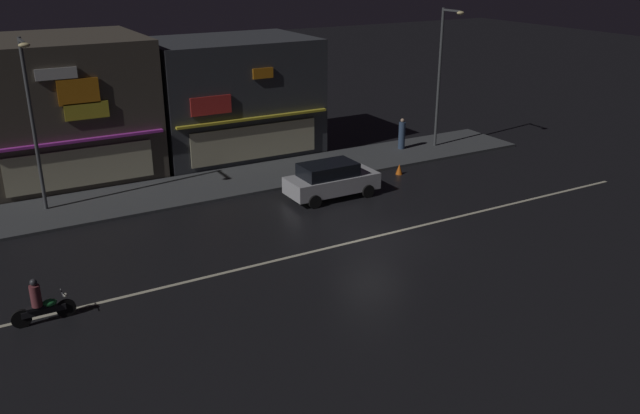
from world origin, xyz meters
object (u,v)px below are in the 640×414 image
streetlamp_mid (442,68)px  pedestrian_on_sidewalk (402,135)px  streetlamp_west (32,113)px  motorcycle_lead (41,304)px  traffic_cone (399,169)px  parked_car_near_kerb (331,179)px

streetlamp_mid → pedestrian_on_sidewalk: size_ratio=4.39×
streetlamp_west → streetlamp_mid: size_ratio=0.96×
motorcycle_lead → traffic_cone: motorcycle_lead is taller
motorcycle_lead → pedestrian_on_sidewalk: bearing=-150.7°
parked_car_near_kerb → pedestrian_on_sidewalk: bearing=31.8°
pedestrian_on_sidewalk → motorcycle_lead: (-20.87, -9.88, -0.32)m
pedestrian_on_sidewalk → traffic_cone: (-2.64, -3.43, -0.68)m
streetlamp_west → parked_car_near_kerb: 13.14m
streetlamp_west → parked_car_near_kerb: (11.85, -4.40, -3.62)m
streetlamp_west → traffic_cone: 17.47m
pedestrian_on_sidewalk → traffic_cone: 4.38m
pedestrian_on_sidewalk → parked_car_near_kerb: bearing=-162.9°
streetlamp_mid → traffic_cone: bearing=-149.6°
pedestrian_on_sidewalk → streetlamp_mid: bearing=-31.9°
motorcycle_lead → traffic_cone: (18.23, 6.45, -0.36)m
streetlamp_west → motorcycle_lead: (-1.58, -9.65, -3.85)m
streetlamp_west → motorcycle_lead: bearing=-99.3°
streetlamp_west → parked_car_near_kerb: bearing=-20.4°
streetlamp_west → pedestrian_on_sidewalk: bearing=0.7°
pedestrian_on_sidewalk → motorcycle_lead: pedestrian_on_sidewalk is taller
parked_car_near_kerb → traffic_cone: 4.98m
parked_car_near_kerb → motorcycle_lead: bearing=-158.6°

